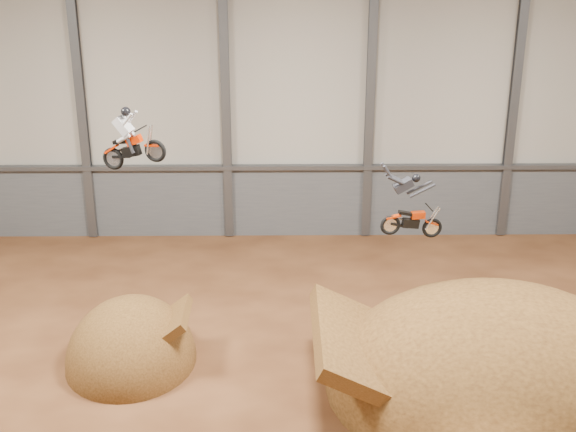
# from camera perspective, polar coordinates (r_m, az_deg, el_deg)

# --- Properties ---
(floor) EXTENTS (40.00, 40.00, 0.00)m
(floor) POSITION_cam_1_polar(r_m,az_deg,el_deg) (26.53, 1.36, -14.12)
(floor) COLOR #442312
(floor) RESTS_ON ground
(back_wall) EXTENTS (40.00, 0.10, 14.00)m
(back_wall) POSITION_cam_1_polar(r_m,az_deg,el_deg) (37.46, 0.71, 8.62)
(back_wall) COLOR #ACA599
(back_wall) RESTS_ON ground
(lower_band_back) EXTENTS (39.80, 0.18, 3.50)m
(lower_band_back) POSITION_cam_1_polar(r_m,az_deg,el_deg) (38.91, 0.68, 1.04)
(lower_band_back) COLOR #505257
(lower_band_back) RESTS_ON ground
(steel_rail) EXTENTS (39.80, 0.35, 0.20)m
(steel_rail) POSITION_cam_1_polar(r_m,az_deg,el_deg) (38.16, 0.69, 3.49)
(steel_rail) COLOR #47494F
(steel_rail) RESTS_ON lower_band_back
(steel_column_1) EXTENTS (0.40, 0.36, 13.90)m
(steel_column_1) POSITION_cam_1_polar(r_m,az_deg,el_deg) (38.37, -14.55, 8.25)
(steel_column_1) COLOR #47494F
(steel_column_1) RESTS_ON ground
(steel_column_2) EXTENTS (0.40, 0.36, 13.90)m
(steel_column_2) POSITION_cam_1_polar(r_m,az_deg,el_deg) (37.34, -4.46, 8.51)
(steel_column_2) COLOR #47494F
(steel_column_2) RESTS_ON ground
(steel_column_3) EXTENTS (0.40, 0.36, 13.90)m
(steel_column_3) POSITION_cam_1_polar(r_m,az_deg,el_deg) (37.49, 5.87, 8.52)
(steel_column_3) COLOR #47494F
(steel_column_3) RESTS_ON ground
(steel_column_4) EXTENTS (0.40, 0.36, 13.90)m
(steel_column_4) POSITION_cam_1_polar(r_m,az_deg,el_deg) (38.80, 15.81, 8.27)
(steel_column_4) COLOR #47494F
(steel_column_4) RESTS_ON ground
(takeoff_ramp) EXTENTS (4.64, 5.36, 4.64)m
(takeoff_ramp) POSITION_cam_1_polar(r_m,az_deg,el_deg) (29.84, -11.04, -10.08)
(takeoff_ramp) COLOR #422810
(takeoff_ramp) RESTS_ON ground
(landing_ramp) EXTENTS (11.60, 10.26, 6.69)m
(landing_ramp) POSITION_cam_1_polar(r_m,az_deg,el_deg) (28.74, 14.55, -11.78)
(landing_ramp) COLOR #422810
(landing_ramp) RESTS_ON ground
(fmx_rider_a) EXTENTS (2.97, 1.75, 2.67)m
(fmx_rider_a) POSITION_cam_1_polar(r_m,az_deg,el_deg) (26.64, -10.81, 5.73)
(fmx_rider_a) COLOR red
(fmx_rider_b) EXTENTS (3.34, 1.32, 2.89)m
(fmx_rider_b) POSITION_cam_1_polar(r_m,az_deg,el_deg) (27.60, 8.78, 1.00)
(fmx_rider_b) COLOR #C22D04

